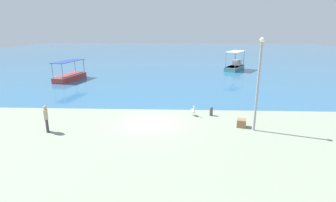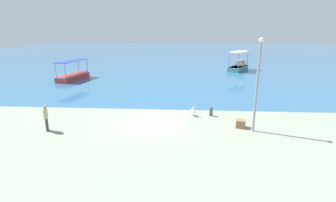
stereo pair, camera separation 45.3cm
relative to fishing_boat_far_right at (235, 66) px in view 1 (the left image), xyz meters
name	(u,v)px [view 1 (the left image)]	position (x,y,z in m)	size (l,w,h in m)	color
ground	(150,123)	(-10.41, -23.35, -0.59)	(120.00, 120.00, 0.00)	gray
harbor_water	(171,54)	(-10.41, 24.65, -0.59)	(110.00, 90.00, 0.00)	#316791
fishing_boat_far_right	(235,66)	(0.00, 0.00, 0.00)	(3.77, 4.81, 2.85)	teal
fishing_boat_far_left	(70,76)	(-21.97, -8.65, -0.09)	(2.55, 5.32, 2.35)	#C33932
pelican	(193,111)	(-7.44, -21.74, -0.22)	(0.45, 0.78, 0.80)	#E0997A
lamp_post	(258,80)	(-3.74, -24.42, 2.62)	(0.28, 0.28, 5.72)	gray
mooring_bollard	(211,111)	(-6.10, -21.65, -0.23)	(0.25, 0.25, 0.68)	#47474C
fisherman_standing	(46,118)	(-16.61, -25.23, 0.32)	(0.37, 0.46, 1.69)	#433845
cargo_crate	(241,123)	(-4.38, -23.85, -0.34)	(0.61, 0.57, 0.50)	olive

